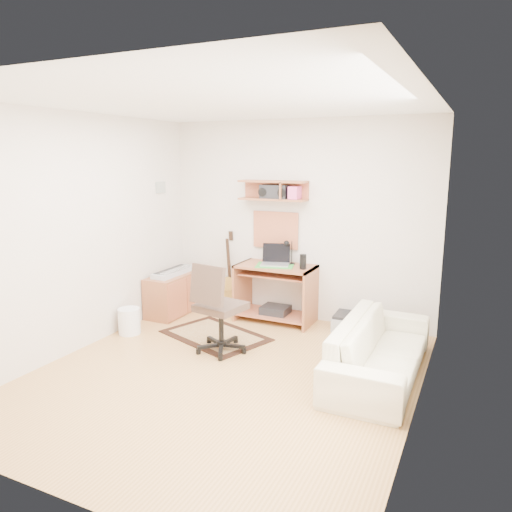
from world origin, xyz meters
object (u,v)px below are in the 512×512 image
at_px(desk, 276,293).
at_px(sofa, 380,340).
at_px(task_chair, 221,307).
at_px(printer, 354,324).
at_px(cabinet, 174,294).

distance_m(desk, sofa, 1.89).
relative_size(task_chair, printer, 2.05).
bearing_deg(sofa, printer, 24.86).
height_order(printer, sofa, sofa).
xyz_separation_m(printer, sofa, (0.54, -1.16, 0.28)).
bearing_deg(cabinet, desk, 11.68).
distance_m(desk, printer, 1.07).
xyz_separation_m(desk, sofa, (1.57, -1.06, -0.01)).
relative_size(task_chair, sofa, 0.55).
height_order(desk, cabinet, desk).
bearing_deg(cabinet, task_chair, -36.10).
xyz_separation_m(cabinet, printer, (2.42, 0.38, -0.19)).
height_order(task_chair, sofa, task_chair).
bearing_deg(sofa, task_chair, 94.69).
relative_size(task_chair, cabinet, 1.14).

